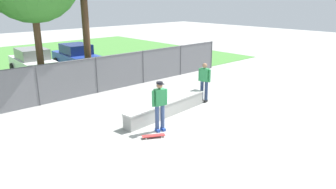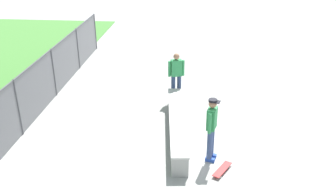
# 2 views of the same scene
# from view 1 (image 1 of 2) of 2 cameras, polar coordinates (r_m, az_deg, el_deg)

# --- Properties ---
(ground_plane) EXTENTS (80.00, 80.00, 0.00)m
(ground_plane) POSITION_cam_1_polar(r_m,az_deg,el_deg) (11.94, 3.33, -6.06)
(ground_plane) COLOR #9E9E99
(grass_strip) EXTENTS (29.77, 20.00, 0.02)m
(grass_strip) POSITION_cam_1_polar(r_m,az_deg,el_deg) (25.94, -24.06, 5.09)
(grass_strip) COLOR #478438
(grass_strip) RESTS_ON ground
(concrete_ledge) EXTENTS (4.43, 0.93, 0.61)m
(concrete_ledge) POSITION_cam_1_polar(r_m,az_deg,el_deg) (13.12, -0.19, -2.46)
(concrete_ledge) COLOR #999993
(concrete_ledge) RESTS_ON ground
(skateboarder) EXTENTS (0.59, 0.36, 1.84)m
(skateboarder) POSITION_cam_1_polar(r_m,az_deg,el_deg) (11.38, -1.49, -1.67)
(skateboarder) COLOR #2647A5
(skateboarder) RESTS_ON ground
(skateboard) EXTENTS (0.80, 0.56, 0.09)m
(skateboard) POSITION_cam_1_polar(r_m,az_deg,el_deg) (11.16, -2.59, -7.35)
(skateboard) COLOR red
(skateboard) RESTS_ON ground
(chainlink_fence) EXTENTS (17.84, 0.07, 1.84)m
(chainlink_fence) POSITION_cam_1_polar(r_m,az_deg,el_deg) (16.46, -12.59, 3.65)
(chainlink_fence) COLOR #4C4C51
(chainlink_fence) RESTS_ON ground
(car_white) EXTENTS (2.23, 4.31, 1.66)m
(car_white) POSITION_cam_1_polar(r_m,az_deg,el_deg) (21.78, -23.00, 5.45)
(car_white) COLOR silver
(car_white) RESTS_ON ground
(car_blue) EXTENTS (2.23, 4.31, 1.66)m
(car_blue) POSITION_cam_1_polar(r_m,az_deg,el_deg) (22.87, -16.10, 6.61)
(car_blue) COLOR #233D9E
(car_blue) RESTS_ON ground
(bystander) EXTENTS (0.36, 0.58, 1.82)m
(bystander) POSITION_cam_1_polar(r_m,az_deg,el_deg) (14.77, 6.50, 2.48)
(bystander) COLOR black
(bystander) RESTS_ON ground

